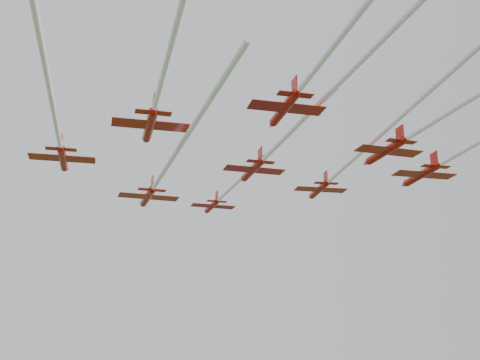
{
  "coord_description": "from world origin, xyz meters",
  "views": [
    {
      "loc": [
        -10.82,
        -87.19,
        30.13
      ],
      "look_at": [
        -5.99,
        2.7,
        57.26
      ],
      "focal_mm": 45.0,
      "sensor_mm": 36.0,
      "label": 1
    }
  ],
  "objects_px": {
    "jet_row3_mid": "(292,131)",
    "jet_row4_left": "(166,66)",
    "jet_row2_right": "(355,158)",
    "jet_trail_solo": "(321,63)",
    "jet_row4_right": "(443,116)",
    "jet_lead": "(235,184)",
    "jet_row2_left": "(163,172)",
    "jet_row3_right": "(469,148)",
    "jet_row3_left": "(52,103)"
  },
  "relations": [
    {
      "from": "jet_row2_right",
      "to": "jet_row4_right",
      "type": "height_order",
      "value": "jet_row2_right"
    },
    {
      "from": "jet_row2_left",
      "to": "jet_trail_solo",
      "type": "distance_m",
      "value": 36.66
    },
    {
      "from": "jet_row3_left",
      "to": "jet_row4_right",
      "type": "height_order",
      "value": "jet_row4_right"
    },
    {
      "from": "jet_row3_mid",
      "to": "jet_trail_solo",
      "type": "relative_size",
      "value": 1.31
    },
    {
      "from": "jet_row3_mid",
      "to": "jet_row2_left",
      "type": "bearing_deg",
      "value": 125.2
    },
    {
      "from": "jet_row3_left",
      "to": "jet_row4_right",
      "type": "relative_size",
      "value": 1.29
    },
    {
      "from": "jet_row3_mid",
      "to": "jet_row4_left",
      "type": "xyz_separation_m",
      "value": [
        -14.04,
        -14.11,
        0.82
      ]
    },
    {
      "from": "jet_row4_right",
      "to": "jet_trail_solo",
      "type": "xyz_separation_m",
      "value": [
        -16.34,
        -13.14,
        -0.74
      ]
    },
    {
      "from": "jet_row3_right",
      "to": "jet_row4_right",
      "type": "relative_size",
      "value": 1.07
    },
    {
      "from": "jet_row3_mid",
      "to": "jet_row3_left",
      "type": "bearing_deg",
      "value": -177.85
    },
    {
      "from": "jet_row3_left",
      "to": "jet_row2_right",
      "type": "bearing_deg",
      "value": 19.69
    },
    {
      "from": "jet_row2_left",
      "to": "jet_row2_right",
      "type": "height_order",
      "value": "jet_row2_right"
    },
    {
      "from": "jet_row4_left",
      "to": "jet_row4_right",
      "type": "relative_size",
      "value": 1.18
    },
    {
      "from": "jet_row4_left",
      "to": "jet_trail_solo",
      "type": "height_order",
      "value": "jet_row4_left"
    },
    {
      "from": "jet_row4_left",
      "to": "jet_trail_solo",
      "type": "xyz_separation_m",
      "value": [
        14.15,
        -4.15,
        -1.43
      ]
    },
    {
      "from": "jet_row3_mid",
      "to": "jet_trail_solo",
      "type": "bearing_deg",
      "value": -102.36
    },
    {
      "from": "jet_row4_right",
      "to": "jet_row4_left",
      "type": "bearing_deg",
      "value": -177.82
    },
    {
      "from": "jet_row2_right",
      "to": "jet_trail_solo",
      "type": "xyz_separation_m",
      "value": [
        -10.87,
        -32.09,
        -2.11
      ]
    },
    {
      "from": "jet_lead",
      "to": "jet_row3_left",
      "type": "bearing_deg",
      "value": -136.38
    },
    {
      "from": "jet_lead",
      "to": "jet_row2_right",
      "type": "xyz_separation_m",
      "value": [
        16.48,
        -11.92,
        0.59
      ]
    },
    {
      "from": "jet_row2_right",
      "to": "jet_row3_mid",
      "type": "distance_m",
      "value": 17.73
    },
    {
      "from": "jet_row2_left",
      "to": "jet_row3_mid",
      "type": "distance_m",
      "value": 21.79
    },
    {
      "from": "jet_row2_right",
      "to": "jet_row3_right",
      "type": "distance_m",
      "value": 15.35
    },
    {
      "from": "jet_trail_solo",
      "to": "jet_row2_right",
      "type": "bearing_deg",
      "value": 60.58
    },
    {
      "from": "jet_row4_left",
      "to": "jet_row4_right",
      "type": "bearing_deg",
      "value": 5.81
    },
    {
      "from": "jet_row3_mid",
      "to": "jet_trail_solo",
      "type": "height_order",
      "value": "jet_row3_mid"
    },
    {
      "from": "jet_row3_left",
      "to": "jet_row4_left",
      "type": "distance_m",
      "value": 14.28
    },
    {
      "from": "jet_row2_left",
      "to": "jet_row3_right",
      "type": "relative_size",
      "value": 1.02
    },
    {
      "from": "jet_row3_mid",
      "to": "jet_row2_right",
      "type": "bearing_deg",
      "value": 38.86
    },
    {
      "from": "jet_row4_left",
      "to": "jet_lead",
      "type": "bearing_deg",
      "value": 67.29
    },
    {
      "from": "jet_row3_left",
      "to": "jet_lead",
      "type": "bearing_deg",
      "value": 48.01
    },
    {
      "from": "jet_lead",
      "to": "jet_row2_right",
      "type": "height_order",
      "value": "jet_row2_right"
    },
    {
      "from": "jet_row2_right",
      "to": "jet_row4_right",
      "type": "distance_m",
      "value": 19.78
    },
    {
      "from": "jet_row3_left",
      "to": "jet_row3_mid",
      "type": "bearing_deg",
      "value": 5.4
    },
    {
      "from": "jet_row3_left",
      "to": "jet_row4_left",
      "type": "xyz_separation_m",
      "value": [
        12.35,
        -7.11,
        0.99
      ]
    },
    {
      "from": "jet_row3_right",
      "to": "jet_row4_right",
      "type": "bearing_deg",
      "value": -132.9
    },
    {
      "from": "jet_row2_right",
      "to": "jet_trail_solo",
      "type": "bearing_deg",
      "value": -115.75
    },
    {
      "from": "jet_row3_left",
      "to": "jet_row4_right",
      "type": "xyz_separation_m",
      "value": [
        42.84,
        1.88,
        0.3
      ]
    },
    {
      "from": "jet_row3_right",
      "to": "jet_row4_right",
      "type": "xyz_separation_m",
      "value": [
        -8.98,
        -13.77,
        -1.35
      ]
    },
    {
      "from": "jet_row2_right",
      "to": "jet_row3_left",
      "type": "xyz_separation_m",
      "value": [
        -37.37,
        -20.84,
        -1.67
      ]
    },
    {
      "from": "jet_row3_left",
      "to": "jet_row4_right",
      "type": "distance_m",
      "value": 42.88
    },
    {
      "from": "jet_row3_mid",
      "to": "jet_trail_solo",
      "type": "xyz_separation_m",
      "value": [
        0.11,
        -18.26,
        -0.61
      ]
    },
    {
      "from": "jet_row2_right",
      "to": "jet_row4_left",
      "type": "distance_m",
      "value": 37.51
    },
    {
      "from": "jet_row2_left",
      "to": "jet_row3_right",
      "type": "distance_m",
      "value": 42.08
    },
    {
      "from": "jet_row2_right",
      "to": "jet_row2_left",
      "type": "bearing_deg",
      "value": 171.34
    },
    {
      "from": "jet_row2_left",
      "to": "jet_row3_right",
      "type": "height_order",
      "value": "jet_row3_right"
    },
    {
      "from": "jet_trail_solo",
      "to": "jet_row3_right",
      "type": "bearing_deg",
      "value": 36.03
    },
    {
      "from": "jet_row2_right",
      "to": "jet_row3_mid",
      "type": "bearing_deg",
      "value": -135.48
    },
    {
      "from": "jet_row2_right",
      "to": "jet_row3_left",
      "type": "bearing_deg",
      "value": -157.91
    },
    {
      "from": "jet_trail_solo",
      "to": "jet_lead",
      "type": "bearing_deg",
      "value": 86.55
    }
  ]
}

